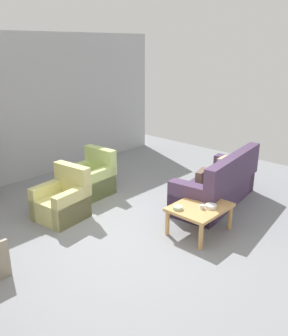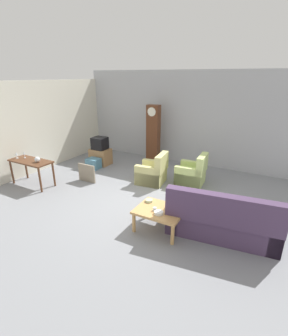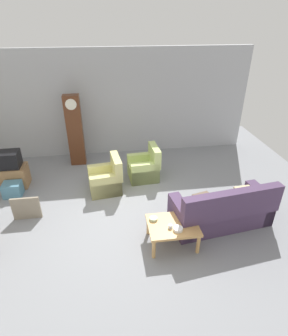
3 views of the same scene
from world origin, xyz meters
TOP-DOWN VIEW (x-y plane):
  - ground_plane at (0.00, 0.00)m, footprint 10.40×10.40m
  - garage_door_wall at (0.00, 3.60)m, footprint 8.40×0.16m
  - couch_floral at (2.03, -0.40)m, footprint 2.19×1.14m
  - armchair_olive_near at (-0.35, 1.29)m, footprint 0.88×0.85m
  - armchair_olive_far at (0.70, 1.77)m, footprint 0.84×0.81m
  - coffee_table_wood at (0.87, -0.78)m, footprint 0.96×0.76m
  - grandfather_clock at (-1.17, 2.91)m, footprint 0.44×0.30m
  - tv_stand_cabinet at (-2.74, 1.85)m, footprint 0.68×0.52m
  - tv_crt at (-2.74, 1.85)m, footprint 0.48×0.44m
  - framed_picture_leaning at (-2.12, 0.41)m, footprint 0.60×0.05m
  - storage_box_blue at (-2.68, 1.38)m, footprint 0.44×0.37m
  - cup_white_porcelain at (1.25, -0.57)m, footprint 0.09×0.09m
  - cup_blue_rimmed at (0.80, -0.87)m, footprint 0.08×0.08m
  - cup_cream_tall at (1.11, -0.85)m, footprint 0.08×0.08m
  - bowl_white_stacked at (0.92, -0.95)m, footprint 0.18×0.18m
  - bowl_shallow_green at (0.52, -0.60)m, footprint 0.16×0.16m

SIDE VIEW (x-z plane):
  - ground_plane at x=0.00m, z-range 0.00..0.00m
  - storage_box_blue at x=-2.68m, z-range 0.00..0.36m
  - framed_picture_leaning at x=-2.12m, z-range 0.00..0.54m
  - tv_stand_cabinet at x=-2.74m, z-range 0.00..0.57m
  - armchair_olive_near at x=-0.35m, z-range -0.15..0.77m
  - armchair_olive_far at x=0.70m, z-range -0.15..0.77m
  - couch_floral at x=2.03m, z-range -0.17..0.87m
  - coffee_table_wood at x=0.87m, z-range 0.17..0.63m
  - bowl_shallow_green at x=0.52m, z-range 0.47..0.52m
  - bowl_white_stacked at x=0.92m, z-range 0.47..0.52m
  - cup_blue_rimmed at x=0.80m, z-range 0.47..0.54m
  - cup_white_porcelain at x=1.25m, z-range 0.47..0.55m
  - cup_cream_tall at x=1.11m, z-range 0.47..0.57m
  - tv_crt at x=-2.74m, z-range 0.57..0.99m
  - grandfather_clock at x=-1.17m, z-range 0.01..2.09m
  - garage_door_wall at x=0.00m, z-range 0.00..3.20m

